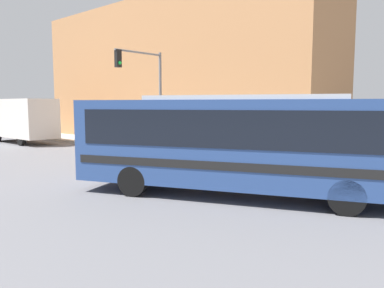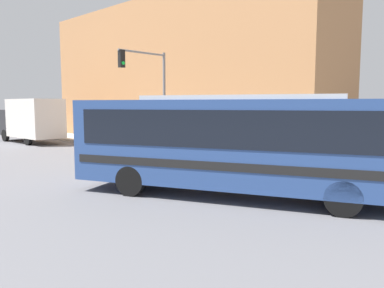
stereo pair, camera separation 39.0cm
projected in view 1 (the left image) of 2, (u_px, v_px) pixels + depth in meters
The scene contains 8 objects.
ground_plane at pixel (238, 191), 12.21m from camera, with size 120.00×120.00×0.00m, color slate.
sidewalk at pixel (73, 139), 29.88m from camera, with size 3.13×70.00×0.17m.
building_facade at pixel (173, 74), 28.35m from camera, with size 6.00×24.63×10.26m.
city_bus at pixel (244, 139), 11.30m from camera, with size 6.22×10.55×3.07m.
delivery_truck at pixel (24, 119), 27.11m from camera, with size 2.24×6.80×3.19m.
fire_hydrant at pixel (199, 148), 19.89m from camera, with size 0.23×0.31×0.68m.
traffic_light_pole at pixel (146, 83), 20.86m from camera, with size 3.28×0.35×5.59m.
parking_meter at pixel (183, 137), 20.62m from camera, with size 0.14×0.14×1.27m.
Camera 1 is at (-9.97, -6.80, 2.81)m, focal length 35.00 mm.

